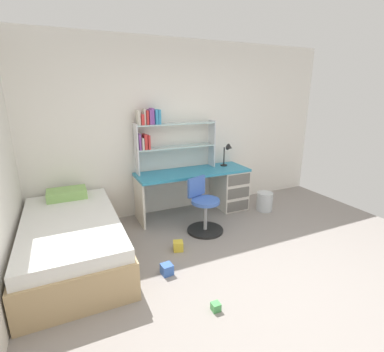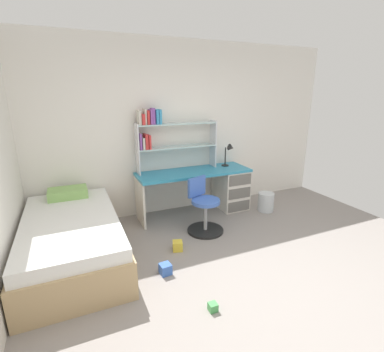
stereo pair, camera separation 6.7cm
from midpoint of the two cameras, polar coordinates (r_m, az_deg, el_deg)
name	(u,v)px [view 1 (the left image)]	position (r m, az deg, el deg)	size (l,w,h in m)	color
ground_plane	(271,296)	(3.15, 14.92, -22.15)	(5.58, 5.91, 0.02)	gray
room_shell	(116,149)	(3.13, -15.53, 5.29)	(5.58, 5.91, 2.71)	white
desk	(219,186)	(4.83, 5.06, -1.94)	(1.82, 0.60, 0.72)	teal
bookshelf_hutch	(163,134)	(4.42, -6.19, 8.45)	(1.30, 0.22, 0.98)	silver
desk_lamp	(228,151)	(4.83, 6.91, 4.98)	(0.20, 0.17, 0.38)	black
swivel_chair	(204,211)	(4.08, 1.91, -7.00)	(0.52, 0.52, 0.78)	black
bed_platform	(73,240)	(3.69, -23.28, -11.65)	(1.08, 1.97, 0.67)	tan
waste_bin	(265,201)	(4.96, 13.95, -4.96)	(0.26, 0.26, 0.31)	silver
toy_block_blue_0	(167,269)	(3.31, -5.66, -18.09)	(0.12, 0.12, 0.12)	#3860B7
toy_block_green_1	(216,307)	(2.88, 4.05, -24.65)	(0.08, 0.08, 0.08)	#479E51
toy_block_yellow_2	(178,246)	(3.71, -3.32, -13.81)	(0.12, 0.12, 0.12)	gold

